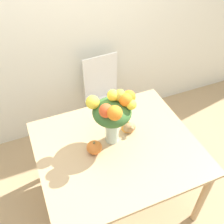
# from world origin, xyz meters

# --- Properties ---
(ground_plane) EXTENTS (12.00, 12.00, 0.00)m
(ground_plane) POSITION_xyz_m (0.00, 0.00, 0.00)
(ground_plane) COLOR tan
(wall_back) EXTENTS (8.00, 0.06, 2.70)m
(wall_back) POSITION_xyz_m (0.00, 1.19, 1.35)
(wall_back) COLOR silver
(wall_back) RESTS_ON ground_plane
(dining_table) EXTENTS (1.29, 1.10, 0.77)m
(dining_table) POSITION_xyz_m (0.00, 0.00, 0.68)
(dining_table) COLOR tan
(dining_table) RESTS_ON ground_plane
(flower_vase) EXTENTS (0.37, 0.34, 0.49)m
(flower_vase) POSITION_xyz_m (-0.01, 0.08, 1.09)
(flower_vase) COLOR #B2CCBC
(flower_vase) RESTS_ON dining_table
(pumpkin) EXTENTS (0.12, 0.12, 0.11)m
(pumpkin) POSITION_xyz_m (-0.19, 0.02, 0.82)
(pumpkin) COLOR orange
(pumpkin) RESTS_ON dining_table
(turkey_figurine) EXTENTS (0.11, 0.15, 0.09)m
(turkey_figurine) POSITION_xyz_m (0.16, 0.14, 0.82)
(turkey_figurine) COLOR #A87A4C
(turkey_figurine) RESTS_ON dining_table
(dining_chair_near_window) EXTENTS (0.44, 0.44, 0.99)m
(dining_chair_near_window) POSITION_xyz_m (0.25, 0.91, 0.50)
(dining_chair_near_window) COLOR white
(dining_chair_near_window) RESTS_ON ground_plane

